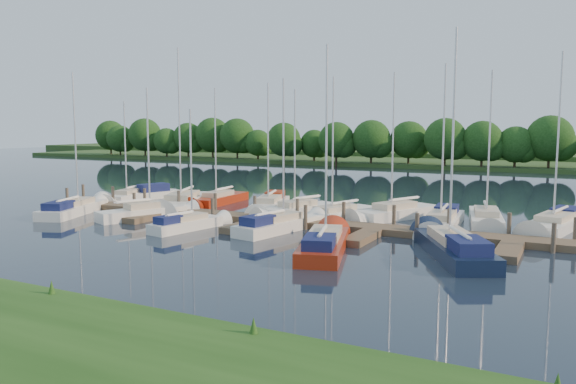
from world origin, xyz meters
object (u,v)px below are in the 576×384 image
at_px(sailboat_n_0, 128,197).
at_px(sailboat_s_2, 188,225).
at_px(sailboat_n_5, 297,212).
at_px(motorboat, 152,195).
at_px(dock, 262,221).

distance_m(sailboat_n_0, sailboat_s_2, 16.26).
relative_size(sailboat_n_5, sailboat_s_2, 1.21).
relative_size(motorboat, sailboat_n_5, 0.59).
height_order(motorboat, sailboat_s_2, sailboat_s_2).
xyz_separation_m(dock, sailboat_n_5, (0.60, 4.24, 0.08)).
bearing_deg(dock, sailboat_s_2, -127.53).
distance_m(dock, sailboat_n_5, 4.28).
distance_m(sailboat_n_5, sailboat_s_2, 9.09).
relative_size(dock, sailboat_s_2, 4.98).
relative_size(sailboat_n_0, sailboat_s_2, 1.13).
distance_m(motorboat, sailboat_n_5, 16.60).
distance_m(sailboat_n_0, motorboat, 2.26).
relative_size(motorboat, sailboat_s_2, 0.72).
bearing_deg(motorboat, dock, 175.60).
bearing_deg(sailboat_n_5, sailboat_s_2, 86.54).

